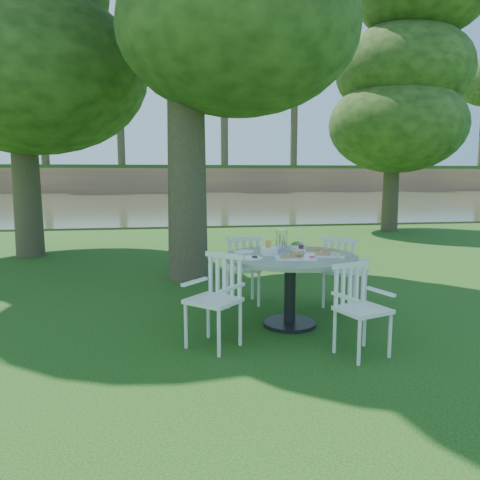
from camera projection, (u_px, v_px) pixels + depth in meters
name	position (u px, v px, depth m)	size (l,w,h in m)	color
ground	(243.00, 316.00, 5.35)	(140.00, 140.00, 0.00)	#11360B
table	(290.00, 269.00, 4.93)	(1.40, 1.40, 0.76)	black
chair_ne	(342.00, 267.00, 5.55)	(0.60, 0.60, 0.87)	white
chair_nw	(242.00, 265.00, 5.71)	(0.45, 0.43, 0.86)	white
chair_sw	(219.00, 292.00, 4.39)	(0.60, 0.59, 0.86)	white
chair_se	(357.00, 301.00, 4.19)	(0.51, 0.49, 0.81)	white
tableware	(286.00, 249.00, 4.99)	(1.08, 0.80, 0.25)	white
tree_right	(398.00, 16.00, 12.74)	(3.16, 3.16, 9.88)	black
river	(178.00, 202.00, 27.83)	(100.00, 28.00, 0.12)	#383C23
far_bank	(173.00, 115.00, 44.58)	(100.00, 18.00, 15.20)	#8F6143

